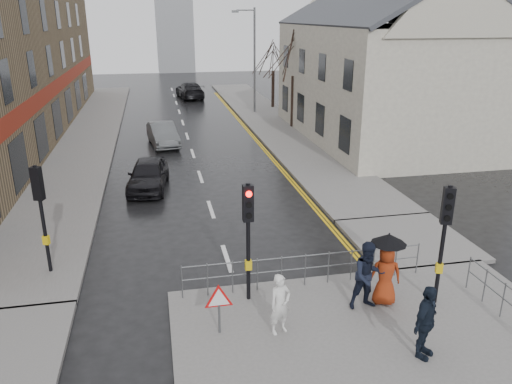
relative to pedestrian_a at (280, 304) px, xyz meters
name	(u,v)px	position (x,y,z in m)	size (l,w,h in m)	color
ground	(243,307)	(-0.67, 1.48, -0.93)	(120.00, 120.00, 0.00)	black
near_pavement	(404,375)	(2.33, -2.02, -0.86)	(10.00, 9.00, 0.14)	#605E5B
left_pavement	(88,133)	(-7.17, 24.48, -0.86)	(4.00, 44.00, 0.14)	#605E5B
right_pavement	(269,119)	(5.83, 26.48, -0.86)	(4.00, 40.00, 0.14)	#605E5B
pavement_bridge_right	(408,240)	(5.83, 4.48, -0.86)	(4.00, 4.20, 0.14)	#605E5B
building_right_cream	(381,63)	(11.33, 19.48, 3.85)	(9.00, 16.40, 10.10)	beige
church_tower	(173,4)	(0.83, 63.48, 8.07)	(5.00, 5.00, 18.00)	gray
traffic_signal_near_left	(248,222)	(-0.47, 1.68, 1.53)	(0.28, 0.27, 3.40)	black
traffic_signal_near_right	(445,225)	(4.53, 0.48, 1.53)	(0.34, 0.33, 3.40)	black
traffic_signal_far_left	(40,201)	(-6.17, 4.48, 1.53)	(0.34, 0.33, 3.40)	black
guard_railing_front	(305,263)	(1.28, 2.08, -0.07)	(7.14, 0.04, 1.00)	#595B5E
warning_sign	(219,301)	(-1.47, 0.27, 0.11)	(0.80, 0.07, 1.35)	#595B5E
street_lamp	(252,54)	(5.15, 29.48, 3.77)	(1.83, 0.25, 8.00)	#595B5E
tree_near	(294,53)	(6.83, 23.48, 4.21)	(2.40, 2.40, 6.58)	#32241C
tree_far	(273,55)	(7.33, 31.48, 3.49)	(2.40, 2.40, 5.64)	#32241C
pedestrian_a	(280,304)	(0.00, 0.00, 0.00)	(0.58, 0.38, 1.58)	silver
pedestrian_b	(368,276)	(2.56, 0.63, 0.16)	(0.93, 0.72, 1.91)	black
pedestrian_with_umbrella	(386,266)	(3.11, 0.73, 0.33)	(0.96, 0.96, 2.06)	maroon
pedestrian_d	(426,322)	(3.00, -1.56, 0.12)	(1.06, 0.44, 1.81)	black
car_parked	(148,174)	(-3.17, 12.14, -0.23)	(1.65, 4.10, 1.40)	black
car_mid	(163,134)	(-2.28, 20.30, -0.24)	(1.46, 4.20, 1.38)	#4C4F52
car_far	(190,90)	(0.79, 38.45, -0.17)	(2.14, 5.28, 1.53)	black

